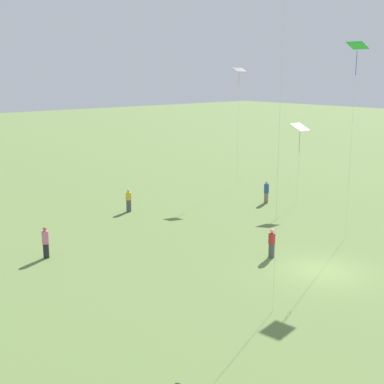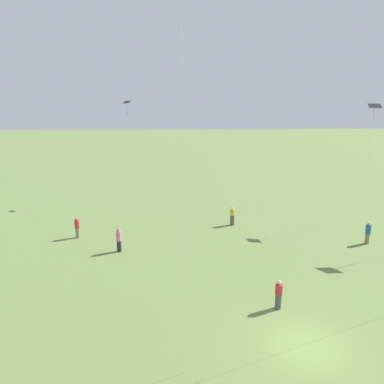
{
  "view_description": "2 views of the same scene",
  "coord_description": "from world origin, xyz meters",
  "px_view_note": "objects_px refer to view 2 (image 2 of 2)",
  "views": [
    {
      "loc": [
        -15.63,
        22.68,
        10.32
      ],
      "look_at": [
        7.77,
        2.39,
        3.33
      ],
      "focal_mm": 50.0,
      "sensor_mm": 36.0,
      "label": 1
    },
    {
      "loc": [
        -14.79,
        6.08,
        11.2
      ],
      "look_at": [
        8.87,
        4.79,
        5.18
      ],
      "focal_mm": 35.0,
      "sensor_mm": 36.0,
      "label": 2
    }
  ],
  "objects_px": {
    "kite_0": "(127,108)",
    "kite_6": "(374,109)",
    "person_1": "(119,240)",
    "person_2": "(279,295)",
    "person_3": "(77,228)",
    "person_0": "(232,216)",
    "person_4": "(368,233)"
  },
  "relations": [
    {
      "from": "kite_6",
      "to": "person_1",
      "type": "bearing_deg",
      "value": -103.25
    },
    {
      "from": "person_1",
      "to": "person_2",
      "type": "distance_m",
      "value": 12.77
    },
    {
      "from": "person_0",
      "to": "person_4",
      "type": "bearing_deg",
      "value": 67.63
    },
    {
      "from": "person_1",
      "to": "kite_6",
      "type": "relative_size",
      "value": 0.17
    },
    {
      "from": "person_3",
      "to": "person_4",
      "type": "height_order",
      "value": "person_4"
    },
    {
      "from": "person_4",
      "to": "kite_6",
      "type": "bearing_deg",
      "value": 91.99
    },
    {
      "from": "kite_6",
      "to": "person_3",
      "type": "bearing_deg",
      "value": -112.14
    },
    {
      "from": "person_4",
      "to": "kite_0",
      "type": "distance_m",
      "value": 26.64
    },
    {
      "from": "person_3",
      "to": "kite_0",
      "type": "bearing_deg",
      "value": -90.67
    },
    {
      "from": "person_3",
      "to": "person_4",
      "type": "distance_m",
      "value": 23.2
    },
    {
      "from": "person_0",
      "to": "person_4",
      "type": "relative_size",
      "value": 0.96
    },
    {
      "from": "person_0",
      "to": "person_3",
      "type": "bearing_deg",
      "value": -75.34
    },
    {
      "from": "person_0",
      "to": "kite_0",
      "type": "bearing_deg",
      "value": -130.54
    },
    {
      "from": "person_4",
      "to": "kite_0",
      "type": "relative_size",
      "value": 0.17
    },
    {
      "from": "person_2",
      "to": "kite_0",
      "type": "distance_m",
      "value": 27.6
    },
    {
      "from": "person_3",
      "to": "kite_6",
      "type": "xyz_separation_m",
      "value": [
        3.14,
        -25.52,
        9.29
      ]
    },
    {
      "from": "person_3",
      "to": "kite_0",
      "type": "distance_m",
      "value": 15.79
    },
    {
      "from": "person_0",
      "to": "person_3",
      "type": "relative_size",
      "value": 0.99
    },
    {
      "from": "person_0",
      "to": "kite_0",
      "type": "height_order",
      "value": "kite_0"
    },
    {
      "from": "person_1",
      "to": "person_3",
      "type": "bearing_deg",
      "value": 91.42
    },
    {
      "from": "person_3",
      "to": "person_1",
      "type": "bearing_deg",
      "value": 154.15
    },
    {
      "from": "person_2",
      "to": "person_3",
      "type": "relative_size",
      "value": 0.96
    },
    {
      "from": "person_2",
      "to": "kite_0",
      "type": "relative_size",
      "value": 0.15
    },
    {
      "from": "person_2",
      "to": "person_4",
      "type": "distance_m",
      "value": 13.04
    },
    {
      "from": "person_1",
      "to": "kite_0",
      "type": "bearing_deg",
      "value": 43.05
    },
    {
      "from": "kite_0",
      "to": "person_4",
      "type": "bearing_deg",
      "value": 34.78
    },
    {
      "from": "person_1",
      "to": "person_3",
      "type": "relative_size",
      "value": 1.05
    },
    {
      "from": "person_1",
      "to": "kite_0",
      "type": "height_order",
      "value": "kite_0"
    },
    {
      "from": "kite_0",
      "to": "person_2",
      "type": "bearing_deg",
      "value": 5.25
    },
    {
      "from": "kite_0",
      "to": "person_0",
      "type": "bearing_deg",
      "value": 26.84
    },
    {
      "from": "kite_0",
      "to": "kite_6",
      "type": "relative_size",
      "value": 1.02
    },
    {
      "from": "person_1",
      "to": "person_2",
      "type": "bearing_deg",
      "value": -90.29
    }
  ]
}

